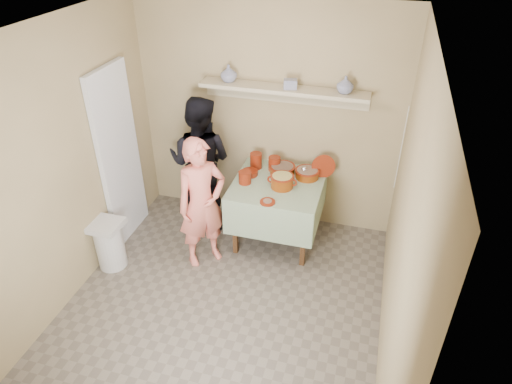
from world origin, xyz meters
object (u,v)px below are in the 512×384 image
(person_helper, at_px, (200,162))
(serving_table, at_px, (278,192))
(cazuela_rice, at_px, (282,180))
(trash_bin, at_px, (110,244))
(person_cook, at_px, (202,204))

(person_helper, distance_m, serving_table, 0.99)
(serving_table, height_order, cazuela_rice, cazuela_rice)
(person_helper, xyz_separation_m, trash_bin, (-0.64, -1.08, -0.51))
(person_cook, bearing_deg, serving_table, -4.65)
(serving_table, xyz_separation_m, cazuela_rice, (0.06, -0.08, 0.20))
(person_cook, xyz_separation_m, cazuela_rice, (0.73, 0.49, 0.12))
(serving_table, height_order, trash_bin, serving_table)
(person_helper, distance_m, cazuela_rice, 1.05)
(person_helper, height_order, trash_bin, person_helper)
(person_cook, distance_m, serving_table, 0.88)
(serving_table, bearing_deg, trash_bin, -149.61)
(person_helper, relative_size, cazuela_rice, 4.83)
(serving_table, distance_m, trash_bin, 1.90)
(person_cook, xyz_separation_m, person_helper, (-0.30, 0.71, 0.07))
(serving_table, bearing_deg, cazuela_rice, -51.28)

